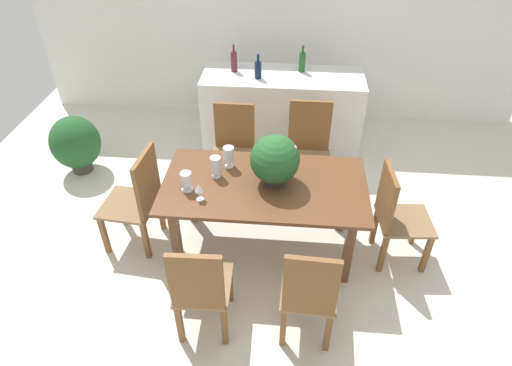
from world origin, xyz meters
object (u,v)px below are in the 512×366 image
at_px(flower_centerpiece, 275,160).
at_px(wine_bottle_green, 234,61).
at_px(dining_table, 264,193).
at_px(crystal_vase_left, 216,165).
at_px(chair_head_end, 139,197).
at_px(wine_bottle_amber, 302,62).
at_px(wine_glass, 199,188).
at_px(potted_plant_floor, 76,143).
at_px(chair_far_left, 234,145).
at_px(chair_near_right, 309,293).
at_px(crystal_vase_center_near, 186,180).
at_px(chair_far_right, 308,146).
at_px(wine_bottle_dark, 258,69).
at_px(chair_near_left, 201,287).
at_px(kitchen_counter, 282,114).
at_px(chair_foot_end, 395,213).
at_px(crystal_vase_right, 229,155).

bearing_deg(flower_centerpiece, wine_bottle_green, 107.72).
bearing_deg(dining_table, crystal_vase_left, 170.67).
relative_size(chair_head_end, wine_bottle_amber, 3.35).
xyz_separation_m(wine_glass, potted_plant_floor, (-1.71, 1.32, -0.51)).
distance_m(dining_table, chair_far_left, 1.03).
relative_size(chair_near_right, crystal_vase_center_near, 5.70).
bearing_deg(chair_far_right, potted_plant_floor, 177.71).
relative_size(wine_glass, wine_bottle_dark, 0.58).
height_order(chair_near_left, wine_bottle_green, wine_bottle_green).
distance_m(chair_head_end, kitchen_counter, 2.11).
bearing_deg(chair_foot_end, dining_table, 85.35).
height_order(crystal_vase_right, wine_bottle_green, wine_bottle_green).
xyz_separation_m(chair_foot_end, kitchen_counter, (-1.05, 1.73, -0.03)).
height_order(wine_bottle_amber, wine_bottle_green, wine_bottle_green).
relative_size(crystal_vase_left, wine_bottle_amber, 0.66).
relative_size(flower_centerpiece, crystal_vase_left, 2.23).
distance_m(flower_centerpiece, wine_bottle_dark, 1.62).
relative_size(chair_far_left, wine_glass, 6.14).
bearing_deg(flower_centerpiece, crystal_vase_left, 175.80).
bearing_deg(chair_head_end, potted_plant_floor, -129.36).
bearing_deg(potted_plant_floor, wine_bottle_dark, 15.31).
xyz_separation_m(chair_near_left, wine_bottle_amber, (0.68, 2.80, 0.58)).
xyz_separation_m(chair_head_end, flower_centerpiece, (1.21, 0.04, 0.44)).
distance_m(crystal_vase_right, wine_bottle_green, 1.59).
distance_m(chair_foot_end, wine_bottle_amber, 2.12).
xyz_separation_m(chair_far_right, wine_bottle_dark, (-0.59, 0.67, 0.53)).
distance_m(wine_bottle_dark, wine_bottle_green, 0.33).
distance_m(flower_centerpiece, crystal_vase_center_near, 0.75).
bearing_deg(wine_bottle_dark, chair_near_right, -77.21).
relative_size(chair_head_end, crystal_vase_right, 4.96).
height_order(chair_near_left, wine_bottle_dark, wine_bottle_dark).
xyz_separation_m(chair_near_left, chair_far_left, (-0.00, 1.89, 0.01)).
distance_m(chair_head_end, crystal_vase_center_near, 0.60).
height_order(chair_near_left, chair_near_right, chair_near_right).
bearing_deg(chair_near_left, wine_bottle_amber, -105.54).
bearing_deg(crystal_vase_left, potted_plant_floor, 150.95).
xyz_separation_m(chair_near_left, crystal_vase_right, (0.06, 1.17, 0.36)).
distance_m(flower_centerpiece, crystal_vase_right, 0.47).
bearing_deg(crystal_vase_center_near, crystal_vase_right, 49.81).
bearing_deg(chair_near_left, chair_near_right, 178.68).
distance_m(flower_centerpiece, wine_glass, 0.66).
height_order(wine_glass, wine_bottle_dark, wine_bottle_dark).
bearing_deg(wine_glass, wine_bottle_green, 89.23).
distance_m(wine_glass, wine_bottle_dark, 1.91).
height_order(flower_centerpiece, crystal_vase_center_near, flower_centerpiece).
bearing_deg(chair_foot_end, chair_far_right, 33.44).
bearing_deg(chair_far_left, wine_bottle_green, 96.27).
bearing_deg(flower_centerpiece, kitchen_counter, 89.94).
bearing_deg(wine_bottle_green, kitchen_counter, -6.78).
distance_m(flower_centerpiece, potted_plant_floor, 2.60).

